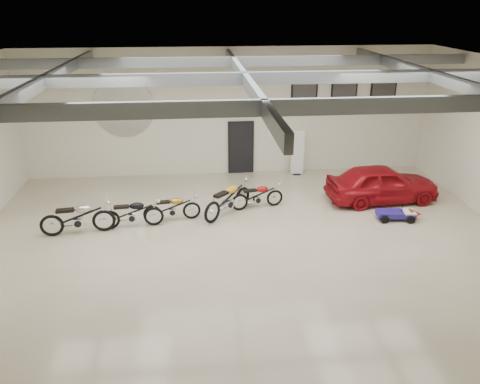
{
  "coord_description": "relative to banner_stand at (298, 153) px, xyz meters",
  "views": [
    {
      "loc": [
        -1.3,
        -12.12,
        6.64
      ],
      "look_at": [
        0.0,
        1.2,
        1.1
      ],
      "focal_mm": 35.0,
      "sensor_mm": 36.0,
      "label": 1
    }
  ],
  "objects": [
    {
      "name": "banner_stand",
      "position": [
        0.0,
        0.0,
        0.0
      ],
      "size": [
        0.52,
        0.24,
        1.86
      ],
      "primitive_type": null,
      "rotation": [
        0.0,
        0.0,
        -0.07
      ],
      "color": "white",
      "rests_on": "floor"
    },
    {
      "name": "logo_plaque",
      "position": [
        -6.74,
        0.45,
        1.87
      ],
      "size": [
        2.3,
        0.06,
        1.16
      ],
      "primitive_type": null,
      "color": "silver",
      "rests_on": "back_wall"
    },
    {
      "name": "ceiling",
      "position": [
        -2.74,
        -5.5,
        4.07
      ],
      "size": [
        16.0,
        12.0,
        0.01
      ],
      "primitive_type": "cube",
      "color": "slate",
      "rests_on": "back_wall"
    },
    {
      "name": "motorcycle_yellow",
      "position": [
        -3.07,
        -3.55,
        -0.35
      ],
      "size": [
        2.04,
        2.08,
        1.16
      ],
      "primitive_type": null,
      "rotation": [
        0.0,
        0.0,
        0.8
      ],
      "color": "silver",
      "rests_on": "floor"
    },
    {
      "name": "door",
      "position": [
        -2.24,
        0.45,
        0.12
      ],
      "size": [
        0.92,
        0.08,
        2.1
      ],
      "primitive_type": "cube",
      "color": "black",
      "rests_on": "back_wall"
    },
    {
      "name": "oil_sign",
      "position": [
        -0.84,
        0.45,
        0.77
      ],
      "size": [
        0.72,
        0.1,
        0.72
      ],
      "primitive_type": null,
      "color": "white",
      "rests_on": "back_wall"
    },
    {
      "name": "floor",
      "position": [
        -2.74,
        -5.5,
        -0.93
      ],
      "size": [
        16.0,
        12.0,
        0.01
      ],
      "primitive_type": "cube",
      "color": "beige",
      "rests_on": "ground"
    },
    {
      "name": "motorcycle_gold",
      "position": [
        -4.89,
        -3.84,
        -0.46
      ],
      "size": [
        1.86,
        0.78,
        0.94
      ],
      "primitive_type": null,
      "rotation": [
        0.0,
        0.0,
        0.13
      ],
      "color": "silver",
      "rests_on": "floor"
    },
    {
      "name": "ceiling_beams",
      "position": [
        -2.74,
        -5.5,
        3.82
      ],
      "size": [
        15.8,
        11.8,
        0.32
      ],
      "primitive_type": null,
      "color": "slate",
      "rests_on": "ceiling"
    },
    {
      "name": "poster_mid",
      "position": [
        1.86,
        0.46,
        2.17
      ],
      "size": [
        1.05,
        0.08,
        1.35
      ],
      "primitive_type": null,
      "color": "black",
      "rests_on": "back_wall"
    },
    {
      "name": "motorcycle_silver",
      "position": [
        -7.69,
        -4.47,
        -0.37
      ],
      "size": [
        2.23,
        0.94,
        1.12
      ],
      "primitive_type": null,
      "rotation": [
        0.0,
        0.0,
        0.13
      ],
      "color": "silver",
      "rests_on": "floor"
    },
    {
      "name": "poster_left",
      "position": [
        0.26,
        0.46,
        2.17
      ],
      "size": [
        1.05,
        0.08,
        1.35
      ],
      "primitive_type": null,
      "color": "black",
      "rests_on": "back_wall"
    },
    {
      "name": "go_kart",
      "position": [
        2.44,
        -4.48,
        -0.66
      ],
      "size": [
        1.55,
        0.84,
        0.54
      ],
      "primitive_type": null,
      "rotation": [
        0.0,
        0.0,
        -0.12
      ],
      "color": "navy",
      "rests_on": "floor"
    },
    {
      "name": "back_wall",
      "position": [
        -2.74,
        0.5,
        1.57
      ],
      "size": [
        16.0,
        0.02,
        5.0
      ],
      "primitive_type": "cube",
      "color": "beige",
      "rests_on": "floor"
    },
    {
      "name": "motorcycle_black",
      "position": [
        -6.12,
        -4.19,
        -0.43
      ],
      "size": [
        1.97,
        0.76,
        1.0
      ],
      "primitive_type": null,
      "rotation": [
        0.0,
        0.0,
        0.09
      ],
      "color": "silver",
      "rests_on": "floor"
    },
    {
      "name": "vintage_car",
      "position": [
        2.39,
        -2.94,
        -0.27
      ],
      "size": [
        1.85,
        3.98,
        1.32
      ],
      "primitive_type": "imported",
      "rotation": [
        0.0,
        0.0,
        1.64
      ],
      "color": "maroon",
      "rests_on": "floor"
    },
    {
      "name": "motorcycle_red",
      "position": [
        -2.03,
        -3.13,
        -0.46
      ],
      "size": [
        1.88,
        0.91,
        0.94
      ],
      "primitive_type": null,
      "rotation": [
        0.0,
        0.0,
        0.2
      ],
      "color": "silver",
      "rests_on": "floor"
    },
    {
      "name": "poster_right",
      "position": [
        3.46,
        0.46,
        2.17
      ],
      "size": [
        1.05,
        0.08,
        1.35
      ],
      "primitive_type": null,
      "color": "black",
      "rests_on": "back_wall"
    }
  ]
}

